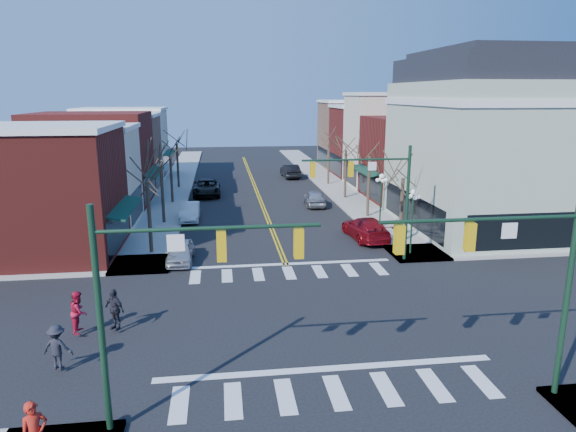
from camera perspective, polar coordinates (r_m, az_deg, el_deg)
name	(u,v)px	position (r m, az deg, el deg)	size (l,w,h in m)	color
ground	(307,318)	(24.39, 2.11, -11.23)	(160.00, 160.00, 0.00)	black
sidewalk_left	(161,220)	(43.32, -13.92, -0.44)	(3.50, 70.00, 0.15)	#9E9B93
sidewalk_right	(368,214)	(44.83, 8.88, 0.26)	(3.50, 70.00, 0.15)	#9E9B93
bldg_left_brick_a	(34,194)	(36.10, -26.38, 2.18)	(10.00, 8.50, 8.00)	maroon
bldg_left_stucco_a	(69,179)	(43.44, -23.16, 3.85)	(10.00, 7.00, 7.50)	beige
bldg_left_brick_b	(93,159)	(51.05, -20.88, 5.90)	(10.00, 9.00, 8.50)	maroon
bldg_left_tan	(111,153)	(59.10, -19.08, 6.61)	(10.00, 7.50, 7.80)	#916650
bldg_left_stucco_b	(124,144)	(66.66, -17.81, 7.58)	(10.00, 8.00, 8.20)	beige
bldg_right_brick_a	(420,159)	(51.72, 14.48, 6.16)	(10.00, 8.50, 8.00)	maroon
bldg_right_stucco	(394,141)	(58.83, 11.73, 8.12)	(10.00, 7.00, 10.00)	beige
bldg_right_brick_b	(374,142)	(66.00, 9.56, 8.11)	(10.00, 8.00, 8.50)	maroon
bldg_right_tan	(358,135)	(73.63, 7.74, 8.90)	(10.00, 8.00, 9.00)	#916650
victorian_corner	(492,142)	(41.76, 21.74, 7.67)	(12.25, 14.25, 13.30)	#ACB89F
traffic_mast_near_left	(163,286)	(15.54, -13.69, -7.55)	(6.60, 0.28, 7.20)	#14331E
traffic_mast_near_right	(518,269)	(18.04, 24.16, -5.42)	(6.60, 0.28, 7.20)	#14331E
traffic_mast_far_right	(378,187)	(31.17, 10.00, 3.14)	(6.60, 0.28, 7.20)	#14331E
lamppost_corner	(412,211)	(33.41, 13.66, 0.59)	(0.36, 0.36, 4.33)	#14331E
lamppost_midblock	(381,192)	(39.40, 10.30, 2.68)	(0.36, 0.36, 4.33)	#14331E
tree_left_a	(150,218)	(34.06, -15.14, -0.26)	(0.24, 0.24, 4.76)	#382B21
tree_left_b	(162,193)	(41.80, -13.78, 2.50)	(0.24, 0.24, 5.04)	#382B21
tree_left_c	(171,180)	(49.69, -12.82, 3.96)	(0.24, 0.24, 4.55)	#382B21
tree_left_d	(178,166)	(57.55, -12.14, 5.43)	(0.24, 0.24, 4.90)	#382B21
tree_right_a	(401,212)	(35.90, 12.48, 0.46)	(0.24, 0.24, 4.62)	#382B21
tree_right_b	(368,187)	(43.29, 8.93, 3.19)	(0.24, 0.24, 5.18)	#382B21
tree_right_c	(345,175)	(50.93, 6.40, 4.59)	(0.24, 0.24, 4.83)	#382B21
tree_right_d	(329,163)	(58.64, 4.53, 5.86)	(0.24, 0.24, 4.97)	#382B21
car_left_near	(180,252)	(32.43, -11.87, -3.91)	(1.57, 3.90, 1.33)	#B8B7BC
car_left_mid	(190,212)	(42.94, -10.86, 0.48)	(1.53, 4.37, 1.44)	silver
car_left_far	(207,188)	(53.17, -9.01, 3.13)	(2.70, 5.85, 1.63)	black
car_right_near	(366,228)	(37.11, 8.63, -1.36)	(2.22, 5.47, 1.59)	maroon
car_right_mid	(315,198)	(47.66, 2.97, 2.01)	(1.76, 4.38, 1.49)	#A2A3A7
car_right_far	(290,171)	(63.84, 0.25, 5.02)	(1.76, 5.04, 1.66)	black
pedestrian_red_b	(79,312)	(24.09, -22.23, -9.82)	(0.90, 0.70, 1.84)	#B2122E
pedestrian_dark_a	(114,309)	(23.83, -18.73, -9.77)	(1.08, 0.45, 1.84)	#222129
pedestrian_dark_b	(57,347)	(21.43, -24.26, -13.14)	(1.12, 0.64, 1.73)	black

